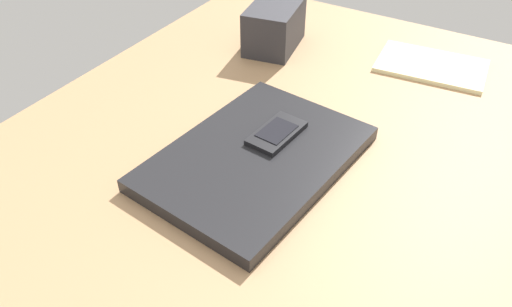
{
  "coord_description": "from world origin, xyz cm",
  "views": [
    {
      "loc": [
        -51.0,
        -32.0,
        52.09
      ],
      "look_at": [
        -1.33,
        -2.19,
        5.0
      ],
      "focal_mm": 35.19,
      "sensor_mm": 36.0,
      "label": 1
    }
  ],
  "objects_px": {
    "notepad": "(431,66)",
    "desk_organizer": "(274,26)",
    "laptop_closed": "(256,158)",
    "cell_phone_on_laptop": "(277,133)"
  },
  "relations": [
    {
      "from": "laptop_closed",
      "to": "notepad",
      "type": "height_order",
      "value": "laptop_closed"
    },
    {
      "from": "cell_phone_on_laptop",
      "to": "desk_organizer",
      "type": "relative_size",
      "value": 0.73
    },
    {
      "from": "notepad",
      "to": "desk_organizer",
      "type": "height_order",
      "value": "desk_organizer"
    },
    {
      "from": "notepad",
      "to": "laptop_closed",
      "type": "bearing_deg",
      "value": 155.97
    },
    {
      "from": "cell_phone_on_laptop",
      "to": "laptop_closed",
      "type": "bearing_deg",
      "value": 173.72
    },
    {
      "from": "notepad",
      "to": "desk_organizer",
      "type": "distance_m",
      "value": 0.32
    },
    {
      "from": "notepad",
      "to": "desk_organizer",
      "type": "bearing_deg",
      "value": 99.43
    },
    {
      "from": "laptop_closed",
      "to": "notepad",
      "type": "relative_size",
      "value": 1.63
    },
    {
      "from": "laptop_closed",
      "to": "desk_organizer",
      "type": "bearing_deg",
      "value": 31.61
    },
    {
      "from": "laptop_closed",
      "to": "desk_organizer",
      "type": "height_order",
      "value": "desk_organizer"
    }
  ]
}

